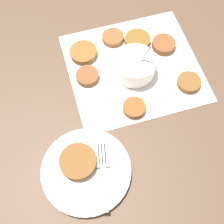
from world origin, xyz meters
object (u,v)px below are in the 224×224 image
(fritter_on_plate, at_px, (78,161))
(fork, at_px, (103,168))
(serving_plate, at_px, (86,171))
(sauce_bowl, at_px, (135,66))

(fritter_on_plate, xyz_separation_m, fork, (0.05, -0.03, -0.01))
(serving_plate, bearing_deg, fritter_on_plate, 113.54)
(sauce_bowl, distance_m, fritter_on_plate, 0.29)
(fritter_on_plate, relative_size, fork, 0.55)
(sauce_bowl, height_order, serving_plate, sauce_bowl)
(sauce_bowl, bearing_deg, fork, -131.22)
(sauce_bowl, relative_size, fritter_on_plate, 1.37)
(serving_plate, bearing_deg, sauce_bowl, 41.96)
(fork, bearing_deg, serving_plate, 160.81)
(sauce_bowl, xyz_separation_m, fritter_on_plate, (-0.23, -0.18, 0.00))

